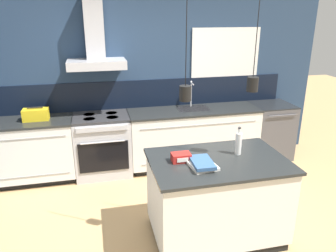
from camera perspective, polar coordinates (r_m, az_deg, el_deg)
name	(u,v)px	position (r m, az deg, el deg)	size (l,w,h in m)	color
ground_plane	(181,234)	(3.83, 2.33, -18.25)	(16.00, 16.00, 0.00)	tan
wall_back	(145,79)	(5.08, -3.95, 8.18)	(5.60, 2.24, 2.60)	navy
counter_run_left	(31,150)	(5.06, -22.74, -3.96)	(1.22, 0.64, 0.91)	black
counter_run_sink	(193,137)	(5.19, 4.42, -1.84)	(2.03, 0.64, 1.32)	black
oven_range	(103,145)	(4.97, -11.31, -3.24)	(0.81, 0.66, 0.91)	#B5B5BA
dishwasher	(269,130)	(5.72, 17.25, -0.74)	(0.64, 0.65, 0.91)	#4C4C51
kitchen_island	(216,198)	(3.60, 8.42, -12.32)	(1.40, 0.92, 0.91)	black
bottle_on_island	(239,143)	(3.50, 12.19, -2.94)	(0.07, 0.07, 0.30)	silver
book_stack	(203,164)	(3.20, 6.03, -6.59)	(0.27, 0.32, 0.06)	silver
red_supply_box	(181,157)	(3.30, 2.29, -5.48)	(0.19, 0.13, 0.08)	red
yellow_toolbox	(36,114)	(4.87, -22.02, 1.88)	(0.34, 0.18, 0.19)	gold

